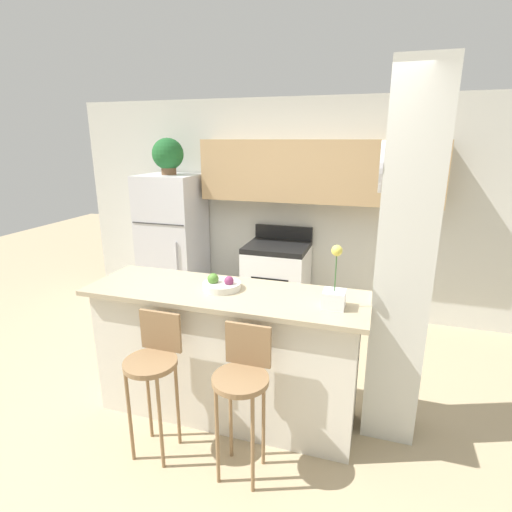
{
  "coord_description": "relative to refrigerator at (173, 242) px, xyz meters",
  "views": [
    {
      "loc": [
        1.03,
        -2.51,
        2.09
      ],
      "look_at": [
        0.0,
        0.76,
        1.08
      ],
      "focal_mm": 28.0,
      "sensor_mm": 36.0,
      "label": 1
    }
  ],
  "objects": [
    {
      "name": "potted_plant_on_fridge",
      "position": [
        -0.0,
        0.0,
        1.07
      ],
      "size": [
        0.37,
        0.37,
        0.43
      ],
      "color": "brown",
      "rests_on": "refrigerator"
    },
    {
      "name": "pillar_right",
      "position": [
        2.63,
        -1.61,
        0.44
      ],
      "size": [
        0.38,
        0.33,
        2.55
      ],
      "color": "silver",
      "rests_on": "ground_plane"
    },
    {
      "name": "trash_bin",
      "position": [
        0.57,
        -0.23,
        -0.65
      ],
      "size": [
        0.28,
        0.28,
        0.38
      ],
      "color": "#59595B",
      "rests_on": "ground_plane"
    },
    {
      "name": "ground_plane",
      "position": [
        1.43,
        -1.82,
        -0.84
      ],
      "size": [
        14.0,
        14.0,
        0.0
      ],
      "primitive_type": "plane",
      "color": "tan"
    },
    {
      "name": "stove_range",
      "position": [
        1.35,
        0.02,
        -0.38
      ],
      "size": [
        0.71,
        0.65,
        1.07
      ],
      "color": "white",
      "rests_on": "ground_plane"
    },
    {
      "name": "wall_back",
      "position": [
        1.55,
        0.31,
        0.63
      ],
      "size": [
        5.6,
        0.38,
        2.55
      ],
      "color": "silver",
      "rests_on": "ground_plane"
    },
    {
      "name": "fruit_bowl",
      "position": [
        1.39,
        -1.78,
        0.22
      ],
      "size": [
        0.28,
        0.28,
        0.12
      ],
      "color": "silver",
      "rests_on": "counter_bar"
    },
    {
      "name": "refrigerator",
      "position": [
        0.0,
        0.0,
        0.0
      ],
      "size": [
        0.71,
        0.68,
        1.68
      ],
      "color": "silver",
      "rests_on": "ground_plane"
    },
    {
      "name": "counter_bar",
      "position": [
        1.43,
        -1.82,
        -0.32
      ],
      "size": [
        2.06,
        0.65,
        1.03
      ],
      "color": "silver",
      "rests_on": "ground_plane"
    },
    {
      "name": "bar_stool_left",
      "position": [
        1.12,
        -2.32,
        -0.18
      ],
      "size": [
        0.35,
        0.35,
        0.99
      ],
      "color": "olive",
      "rests_on": "ground_plane"
    },
    {
      "name": "orchid_vase",
      "position": [
        2.22,
        -1.87,
        0.29
      ],
      "size": [
        0.14,
        0.14,
        0.42
      ],
      "color": "white",
      "rests_on": "counter_bar"
    },
    {
      "name": "bar_stool_right",
      "position": [
        1.74,
        -2.32,
        -0.18
      ],
      "size": [
        0.35,
        0.35,
        0.99
      ],
      "color": "olive",
      "rests_on": "ground_plane"
    }
  ]
}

